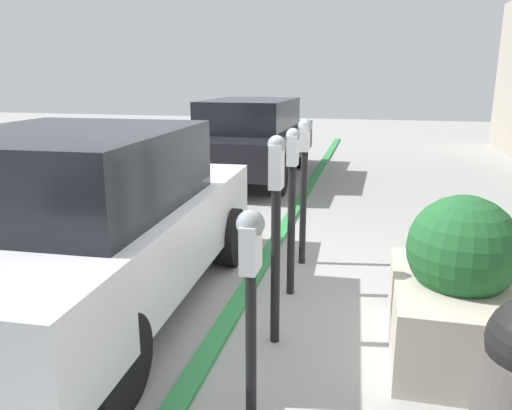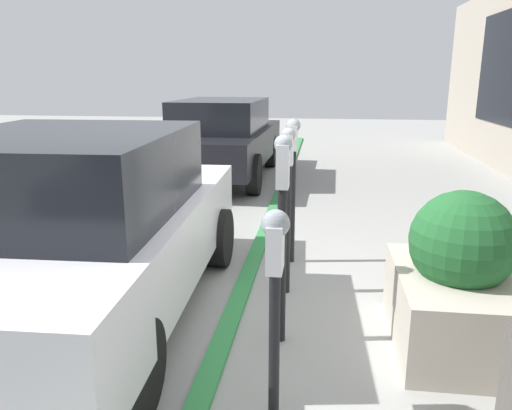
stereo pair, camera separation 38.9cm
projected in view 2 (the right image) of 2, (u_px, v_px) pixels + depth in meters
ground_plane at (244, 311)px, 4.39m from camera, size 40.00×40.00×0.00m
curb_strip at (235, 308)px, 4.39m from camera, size 24.50×0.16×0.04m
parking_meter_nearest at (275, 273)px, 2.79m from camera, size 0.19×0.16×1.31m
parking_meter_second at (282, 212)px, 3.65m from camera, size 0.15×0.13×1.61m
parking_meter_middle at (287, 190)px, 4.53m from camera, size 0.15×0.13×1.57m
parking_meter_fourth at (293, 167)px, 5.29m from camera, size 0.18×0.15×1.58m
planter_box at (458, 283)px, 3.73m from camera, size 1.30×0.90×1.21m
parked_car_middle at (75, 225)px, 4.12m from camera, size 4.12×2.14×1.59m
parked_car_rear at (223, 137)px, 9.81m from camera, size 4.47×1.85×1.56m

